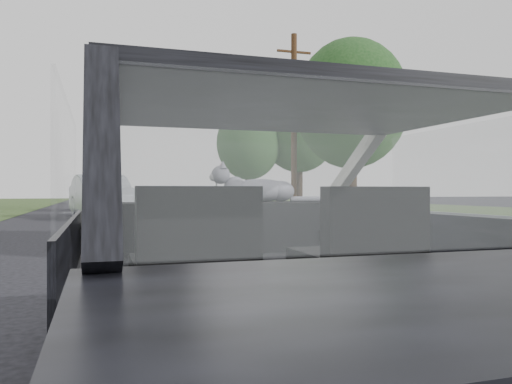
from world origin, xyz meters
TOP-DOWN VIEW (x-y plane):
  - subject_car at (0.00, 0.00)m, footprint 1.80×4.00m
  - dashboard at (0.00, 0.62)m, footprint 1.58×0.45m
  - driver_seat at (-0.40, -0.29)m, footprint 0.50×0.72m
  - passenger_seat at (0.40, -0.29)m, footprint 0.50×0.72m
  - steering_wheel at (-0.40, 0.33)m, footprint 0.36×0.36m
  - cat at (0.20, 0.65)m, footprint 0.58×0.24m
  - guardrail at (4.30, 10.00)m, footprint 0.05×90.00m
  - other_car at (-0.64, 18.02)m, footprint 2.96×5.44m
  - highway_sign at (5.67, 25.45)m, footprint 0.24×0.97m
  - utility_pole at (8.15, 19.79)m, footprint 0.32×0.32m
  - tree_1 at (9.85, 17.29)m, footprint 5.71×5.71m
  - tree_2 at (9.08, 30.43)m, footprint 5.44×5.44m
  - tree_3 at (12.87, 30.57)m, footprint 5.78×5.78m

SIDE VIEW (x-z plane):
  - guardrail at x=4.30m, z-range 0.42..0.74m
  - subject_car at x=0.00m, z-range 0.00..1.45m
  - other_car at x=-0.64m, z-range 0.00..1.69m
  - dashboard at x=0.00m, z-range 0.70..1.00m
  - driver_seat at x=-0.40m, z-range 0.67..1.09m
  - passenger_seat at x=0.40m, z-range 0.67..1.09m
  - steering_wheel at x=-0.40m, z-range 0.90..0.94m
  - cat at x=0.20m, z-range 0.96..1.21m
  - highway_sign at x=5.67m, z-range 0.00..2.42m
  - tree_2 at x=9.08m, z-range 0.00..6.67m
  - tree_1 at x=9.85m, z-range 0.00..7.55m
  - utility_pole at x=8.15m, z-range 0.00..8.56m
  - tree_3 at x=12.87m, z-range 0.00..8.74m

